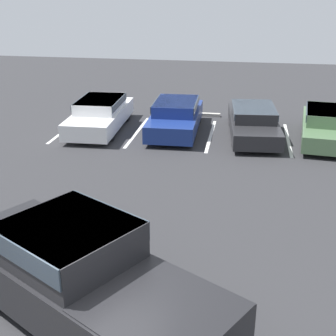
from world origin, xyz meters
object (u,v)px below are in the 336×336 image
(parked_sedan_c, at_px, (253,120))
(wheel_stop_curb, at_px, (202,114))
(parked_sedan_b, at_px, (176,116))
(parked_sedan_d, at_px, (327,124))
(parked_sedan_a, at_px, (100,113))
(pickup_truck, at_px, (83,277))

(parked_sedan_c, bearing_deg, wheel_stop_curb, -143.49)
(parked_sedan_b, xyz_separation_m, parked_sedan_d, (5.71, -0.19, -0.02))
(parked_sedan_b, relative_size, wheel_stop_curb, 2.77)
(parked_sedan_a, height_order, wheel_stop_curb, parked_sedan_a)
(parked_sedan_c, distance_m, wheel_stop_curb, 3.39)
(parked_sedan_a, height_order, parked_sedan_d, parked_sedan_a)
(parked_sedan_a, xyz_separation_m, parked_sedan_d, (8.74, -0.03, -0.02))
(parked_sedan_b, distance_m, parked_sedan_d, 5.71)
(parked_sedan_c, height_order, wheel_stop_curb, parked_sedan_c)
(pickup_truck, height_order, parked_sedan_b, pickup_truck)
(parked_sedan_a, xyz_separation_m, parked_sedan_c, (6.04, 0.16, -0.05))
(pickup_truck, bearing_deg, parked_sedan_c, 106.33)
(parked_sedan_a, relative_size, parked_sedan_c, 0.97)
(parked_sedan_a, height_order, parked_sedan_c, parked_sedan_a)
(pickup_truck, relative_size, parked_sedan_d, 1.27)
(parked_sedan_c, xyz_separation_m, parked_sedan_d, (2.70, -0.20, 0.03))
(parked_sedan_d, bearing_deg, wheel_stop_curb, -112.88)
(pickup_truck, bearing_deg, parked_sedan_b, 121.29)
(parked_sedan_c, bearing_deg, parked_sedan_b, -94.90)
(parked_sedan_a, bearing_deg, parked_sedan_b, 90.92)
(parked_sedan_a, relative_size, parked_sedan_d, 1.04)
(parked_sedan_c, distance_m, parked_sedan_d, 2.71)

